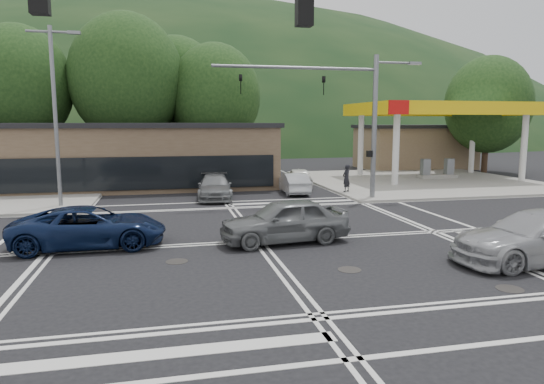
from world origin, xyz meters
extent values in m
plane|color=black|center=(0.00, 0.00, 0.00)|extent=(120.00, 120.00, 0.00)
cube|color=gray|center=(15.00, 15.00, 0.07)|extent=(16.00, 16.00, 0.15)
cylinder|color=silver|center=(12.00, 13.00, 2.50)|extent=(0.44, 0.44, 5.00)
cylinder|color=silver|center=(12.00, 19.00, 2.50)|extent=(0.44, 0.44, 5.00)
cylinder|color=silver|center=(22.00, 13.00, 2.50)|extent=(0.44, 0.44, 5.00)
cylinder|color=silver|center=(22.00, 19.00, 2.50)|extent=(0.44, 0.44, 5.00)
cube|color=silver|center=(17.00, 16.00, 5.30)|extent=(12.00, 8.00, 0.60)
cube|color=yellow|center=(17.00, 12.00, 5.30)|extent=(12.20, 0.25, 0.90)
cube|color=yellow|center=(17.00, 20.00, 5.30)|extent=(12.20, 0.25, 0.90)
cube|color=yellow|center=(11.00, 16.00, 5.30)|extent=(0.25, 8.20, 0.90)
cube|color=yellow|center=(23.00, 16.00, 5.30)|extent=(0.25, 8.20, 0.90)
cube|color=red|center=(11.50, 11.85, 5.30)|extent=(1.40, 0.12, 0.90)
cube|color=gray|center=(17.00, 16.00, 0.25)|extent=(3.00, 1.00, 0.30)
cube|color=slate|center=(16.00, 16.00, 0.95)|extent=(0.60, 0.50, 1.30)
cube|color=slate|center=(18.00, 16.00, 0.95)|extent=(0.60, 0.50, 1.30)
cube|color=#846B4F|center=(20.00, 25.00, 1.90)|extent=(10.00, 6.00, 3.80)
cube|color=brown|center=(-8.00, 17.00, 2.00)|extent=(24.00, 8.00, 4.00)
ellipsoid|color=black|center=(0.00, 90.00, 0.00)|extent=(252.00, 126.00, 140.00)
cylinder|color=#382619|center=(-14.00, 24.00, 2.42)|extent=(0.50, 0.50, 4.84)
ellipsoid|color=black|center=(-14.00, 24.00, 7.15)|extent=(8.00, 8.00, 9.20)
cylinder|color=#382619|center=(-6.00, 24.00, 2.64)|extent=(0.50, 0.50, 5.28)
ellipsoid|color=black|center=(-6.00, 24.00, 7.80)|extent=(9.00, 9.00, 10.35)
cylinder|color=#382619|center=(1.00, 24.00, 2.20)|extent=(0.50, 0.50, 4.40)
ellipsoid|color=black|center=(1.00, 24.00, 6.50)|extent=(7.60, 7.60, 8.74)
cylinder|color=#382619|center=(-2.00, 28.00, 2.42)|extent=(0.50, 0.50, 4.84)
ellipsoid|color=black|center=(-2.00, 28.00, 7.15)|extent=(8.40, 8.40, 9.66)
cylinder|color=#382619|center=(24.00, 20.00, 1.98)|extent=(0.50, 0.50, 3.96)
ellipsoid|color=black|center=(24.00, 20.00, 5.85)|extent=(7.20, 7.20, 8.28)
cylinder|color=slate|center=(-8.50, 9.00, 4.50)|extent=(0.20, 0.20, 9.00)
cylinder|color=slate|center=(-8.50, 9.00, 8.70)|extent=(2.20, 0.12, 0.12)
cube|color=slate|center=(-7.40, 9.00, 8.70)|extent=(0.60, 0.25, 0.15)
cylinder|color=slate|center=(8.20, 8.20, 4.00)|extent=(0.28, 0.28, 8.00)
cylinder|color=slate|center=(3.70, 8.20, 7.20)|extent=(9.00, 0.16, 0.16)
imported|color=black|center=(5.20, 8.20, 6.30)|extent=(0.16, 0.20, 1.00)
imported|color=black|center=(0.70, 8.20, 6.30)|extent=(0.16, 0.20, 1.00)
cylinder|color=slate|center=(9.40, 8.20, 7.60)|extent=(2.40, 0.12, 0.12)
cube|color=slate|center=(10.50, 8.20, 7.60)|extent=(0.70, 0.30, 0.15)
cube|color=black|center=(7.95, 8.20, 2.60)|extent=(0.25, 0.30, 0.35)
imported|color=#0E1B3F|center=(-5.90, 0.50, 0.72)|extent=(5.21, 2.46, 1.44)
imported|color=slate|center=(0.91, -0.30, 0.80)|extent=(4.88, 2.37, 1.60)
imported|color=#9C9EA3|center=(8.02, -4.54, 0.81)|extent=(5.62, 2.37, 1.62)
imported|color=#AAADB1|center=(4.45, 11.43, 0.64)|extent=(1.57, 3.94, 1.27)
imported|color=white|center=(5.50, 14.00, 0.67)|extent=(2.18, 4.14, 1.34)
imported|color=slate|center=(-0.50, 10.47, 0.68)|extent=(2.32, 4.83, 1.36)
imported|color=black|center=(7.50, 10.46, 0.98)|extent=(0.73, 0.67, 1.66)
camera|label=1|loc=(-3.29, -17.10, 4.36)|focal=32.00mm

